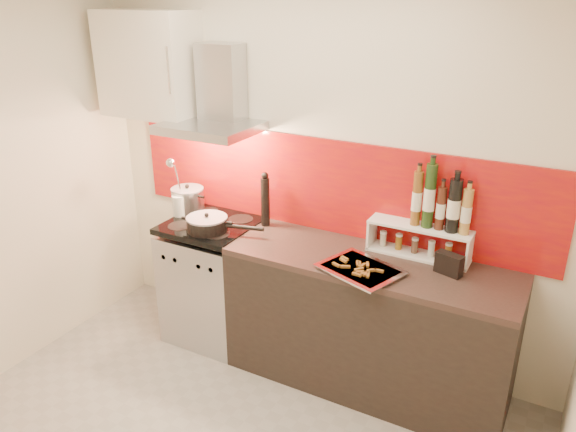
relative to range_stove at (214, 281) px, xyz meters
The scene contains 13 objects.
back_wall 1.15m from the range_stove, 23.53° to the left, with size 3.40×0.02×2.60m, color silver.
backsplash 1.12m from the range_stove, 21.33° to the left, with size 3.00×0.02×0.64m, color maroon.
range_stove is the anchor object (origin of this frame).
counter 1.20m from the range_stove, ahead, with size 1.80×0.60×0.90m.
range_hood 1.31m from the range_stove, 90.00° to the left, with size 0.62×0.50×0.61m.
upper_cabinet 1.61m from the range_stove, 166.72° to the left, with size 0.70×0.35×0.72m, color white.
stock_pot 0.63m from the range_stove, 158.25° to the left, with size 0.24×0.24×0.21m.
saute_pan 0.54m from the range_stove, 60.54° to the right, with size 0.53×0.28×0.13m.
utensil_jar 0.66m from the range_stove, behind, with size 0.10×0.14×0.46m.
pepper_mill 0.75m from the range_stove, 25.84° to the left, with size 0.06×0.06×0.39m.
step_shelf 1.66m from the range_stove, ahead, with size 0.63×0.17×0.60m.
caddy_box 1.73m from the range_stove, ahead, with size 0.16×0.07×0.14m, color black.
baking_tray 1.30m from the range_stove, ahead, with size 0.54×0.48×0.03m.
Camera 1 is at (1.52, -1.84, 2.45)m, focal length 35.00 mm.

